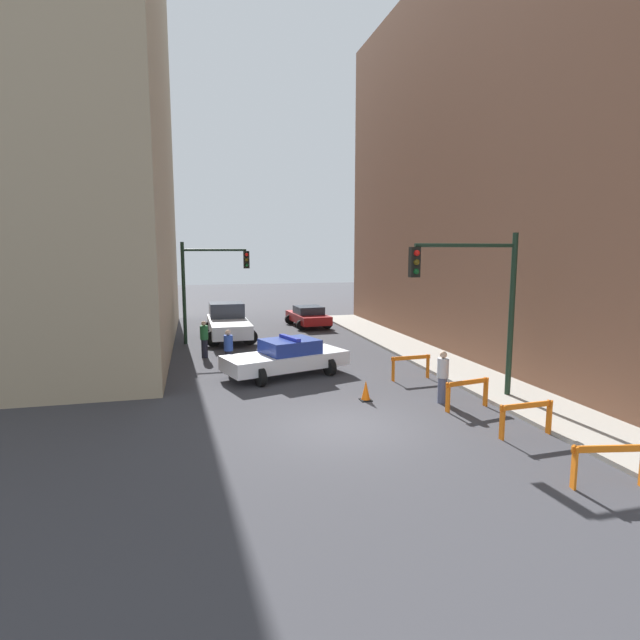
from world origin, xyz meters
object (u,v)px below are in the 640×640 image
traffic_light_near (480,291)px  parked_car_near (308,316)px  barrier_front (609,459)px  traffic_light_far (206,278)px  white_truck (228,323)px  barrier_corner (411,363)px  traffic_cone (366,391)px  police_car (287,357)px  pedestrian_sidewalk (443,376)px  pedestrian_crossing (228,350)px  barrier_mid (526,414)px  barrier_back (467,389)px  pedestrian_corner (204,339)px

traffic_light_near → parked_car_near: traffic_light_near is taller
barrier_front → traffic_light_far: bearing=111.8°
white_truck → barrier_corner: bearing=-61.0°
traffic_light_near → traffic_cone: bearing=165.8°
police_car → pedestrian_sidewalk: size_ratio=3.04×
traffic_light_near → white_truck: (-6.90, 13.33, -2.62)m
traffic_light_near → pedestrian_sidewalk: (-1.16, 0.03, -2.67)m
traffic_light_near → pedestrian_sidewalk: traffic_light_near is taller
parked_car_near → pedestrian_crossing: bearing=-122.3°
pedestrian_crossing → traffic_cone: pedestrian_crossing is taller
traffic_light_far → traffic_cone: 12.84m
barrier_mid → barrier_back: (-0.27, 2.40, 0.00)m
police_car → parked_car_near: 12.56m
traffic_light_near → pedestrian_crossing: bearing=141.0°
traffic_light_far → pedestrian_corner: (-0.22, -3.64, -2.54)m
barrier_back → barrier_corner: (-0.18, 3.66, 0.00)m
traffic_light_near → police_car: size_ratio=1.03×
parked_car_near → pedestrian_corner: 10.27m
pedestrian_crossing → pedestrian_corner: 2.95m
pedestrian_crossing → pedestrian_sidewalk: bearing=97.8°
barrier_mid → barrier_corner: same height
traffic_light_far → pedestrian_corner: traffic_light_far is taller
barrier_back → barrier_corner: bearing=92.8°
pedestrian_sidewalk → barrier_back: 0.90m
traffic_light_far → barrier_back: traffic_light_far is taller
barrier_mid → traffic_light_far: bearing=115.9°
pedestrian_sidewalk → barrier_mid: bearing=-61.4°
parked_car_near → white_truck: bearing=-151.5°
traffic_light_far → pedestrian_corner: 4.44m
pedestrian_crossing → barrier_back: (6.64, -6.71, -0.24)m
pedestrian_corner → barrier_back: (7.52, -9.52, -0.24)m
police_car → barrier_front: (4.62, -10.63, -0.11)m
traffic_light_far → pedestrian_corner: size_ratio=3.13×
traffic_light_near → pedestrian_crossing: 9.87m
police_car → barrier_mid: (4.81, -7.78, -0.11)m
barrier_front → barrier_corner: same height
police_car → white_truck: bearing=-7.0°
pedestrian_crossing → barrier_mid: pedestrian_crossing is taller
parked_car_near → pedestrian_crossing: 12.13m
white_truck → barrier_front: (6.24, -19.31, -0.29)m
white_truck → barrier_front: white_truck is taller
traffic_light_near → pedestrian_sidewalk: bearing=178.5°
pedestrian_corner → barrier_corner: pedestrian_corner is taller
pedestrian_crossing → traffic_light_near: bearing=102.5°
barrier_back → traffic_cone: bearing=149.4°
traffic_light_far → barrier_corner: bearing=-53.2°
pedestrian_corner → barrier_back: size_ratio=1.05×
traffic_light_near → traffic_light_far: traffic_light_near is taller
police_car → traffic_cone: police_car is taller
barrier_mid → parked_car_near: bearing=93.5°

